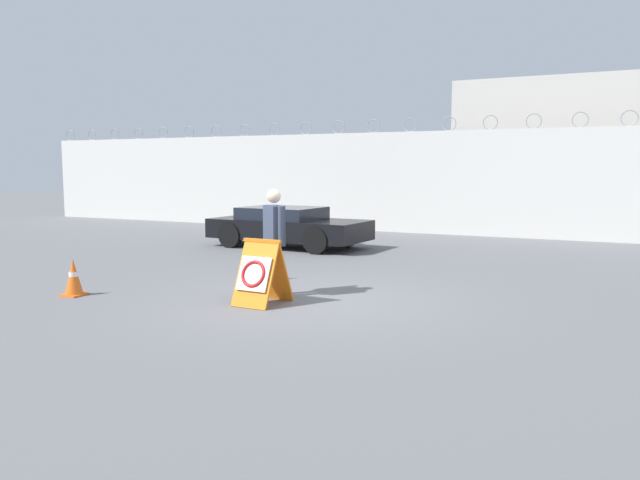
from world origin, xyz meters
The scene contains 8 objects.
ground_plane centered at (0.00, 0.00, 0.00)m, with size 90.00×90.00×0.00m, color slate.
perimeter_wall centered at (0.00, 11.15, 1.69)m, with size 36.00×0.30×3.81m.
building_block centered at (3.06, 16.64, 2.60)m, with size 8.32×6.97×5.21m.
barricade_sign centered at (-0.56, -0.61, 0.52)m, with size 0.69×0.88×1.05m.
security_guard centered at (-0.68, 0.04, 1.02)m, with size 0.57×0.64×1.82m.
traffic_cone_near centered at (-3.78, -1.44, 0.31)m, with size 0.36×0.36×0.63m.
traffic_cone_mid centered at (-1.65, 1.19, 0.38)m, with size 0.42×0.42×0.77m.
parked_car_front_coupe centered at (-3.70, 5.91, 0.58)m, with size 4.41×2.10×1.10m.
Camera 1 is at (4.60, -8.97, 2.17)m, focal length 35.00 mm.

